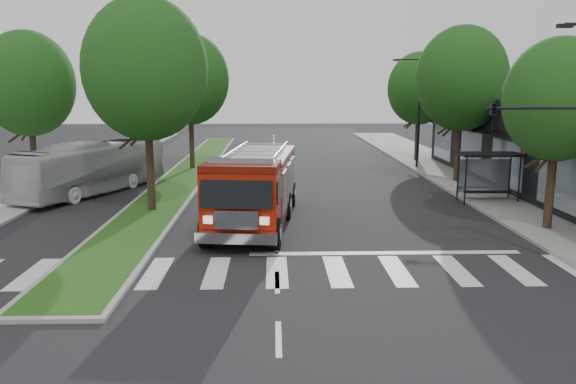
% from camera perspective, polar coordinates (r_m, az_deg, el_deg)
% --- Properties ---
extents(ground, '(140.00, 140.00, 0.00)m').
position_cam_1_polar(ground, '(21.66, -1.19, -5.54)').
color(ground, black).
rests_on(ground, ground).
extents(sidewalk_right, '(5.00, 80.00, 0.15)m').
position_cam_1_polar(sidewalk_right, '(33.81, 20.38, -0.14)').
color(sidewalk_right, gray).
rests_on(sidewalk_right, ground).
extents(sidewalk_left, '(5.00, 80.00, 0.15)m').
position_cam_1_polar(sidewalk_left, '(34.51, -26.17, -0.36)').
color(sidewalk_left, gray).
rests_on(sidewalk_left, ground).
extents(median, '(3.00, 50.00, 0.15)m').
position_cam_1_polar(median, '(39.68, -10.07, 1.92)').
color(median, gray).
rests_on(median, ground).
extents(bus_shelter, '(3.20, 1.60, 2.61)m').
position_cam_1_polar(bus_shelter, '(31.33, 19.66, 2.74)').
color(bus_shelter, black).
rests_on(bus_shelter, ground).
extents(tree_right_near, '(4.40, 4.40, 8.05)m').
position_cam_1_polar(tree_right_near, '(25.58, 25.75, 8.43)').
color(tree_right_near, black).
rests_on(tree_right_near, ground).
extents(tree_right_mid, '(5.60, 5.60, 9.72)m').
position_cam_1_polar(tree_right_mid, '(36.67, 17.23, 10.95)').
color(tree_right_mid, black).
rests_on(tree_right_mid, ground).
extents(tree_right_far, '(5.00, 5.00, 8.73)m').
position_cam_1_polar(tree_right_far, '(46.26, 13.20, 10.21)').
color(tree_right_far, black).
rests_on(tree_right_far, ground).
extents(tree_median_near, '(5.80, 5.80, 10.16)m').
position_cam_1_polar(tree_median_near, '(27.43, -14.26, 11.98)').
color(tree_median_near, black).
rests_on(tree_median_near, ground).
extents(tree_median_far, '(5.60, 5.60, 9.72)m').
position_cam_1_polar(tree_median_far, '(41.21, -9.96, 11.19)').
color(tree_median_far, black).
rests_on(tree_median_far, ground).
extents(tree_left_mid, '(5.20, 5.20, 9.16)m').
position_cam_1_polar(tree_left_mid, '(35.60, -24.91, 9.93)').
color(tree_left_mid, black).
rests_on(tree_left_mid, ground).
extents(streetlight_right_far, '(2.11, 0.20, 8.00)m').
position_cam_1_polar(streetlight_right_far, '(42.13, 12.96, 8.34)').
color(streetlight_right_far, black).
rests_on(streetlight_right_far, ground).
extents(fire_engine, '(4.02, 10.13, 3.42)m').
position_cam_1_polar(fire_engine, '(24.77, -3.41, 0.43)').
color(fire_engine, '#5D0F05').
rests_on(fire_engine, ground).
extents(city_bus, '(6.46, 10.70, 2.95)m').
position_cam_1_polar(city_bus, '(33.79, -19.24, 2.34)').
color(city_bus, silver).
rests_on(city_bus, ground).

